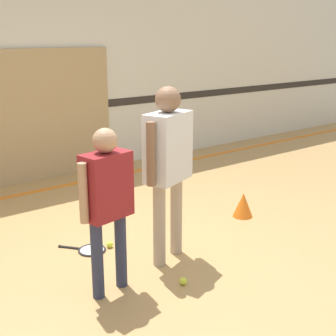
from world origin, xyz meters
The scene contains 10 objects.
ground_plane centered at (0.00, 0.00, 0.00)m, with size 16.00×16.00×0.00m, color tan.
wall_back centered at (0.00, 3.20, 1.60)m, with size 16.00×0.07×3.20m.
wall_panel centered at (-0.10, 3.14, 0.95)m, with size 2.83×0.05×1.89m.
floor_stripe centered at (0.00, 2.65, 0.00)m, with size 14.40×0.10×0.01m.
person_instructor centered at (0.09, -0.03, 1.02)m, with size 0.59×0.40×1.65m.
person_student_left centered at (-0.66, -0.21, 0.86)m, with size 0.52×0.28×1.39m.
racket_spare_on_floor centered at (-0.43, 0.57, 0.01)m, with size 0.43×0.49×0.03m.
tennis_ball_near_instructor centered at (-0.11, -0.50, 0.03)m, with size 0.07×0.07×0.07m, color #CCE038.
tennis_ball_by_spare_racket centered at (-0.24, 0.51, 0.03)m, with size 0.07×0.07×0.07m, color #CCE038.
training_cone centered at (1.45, 0.28, 0.15)m, with size 0.24×0.24×0.29m.
Camera 1 is at (-2.40, -3.28, 2.08)m, focal length 50.00 mm.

